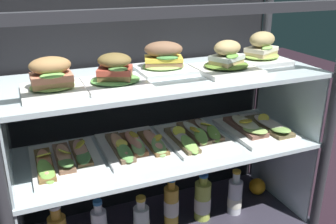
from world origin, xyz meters
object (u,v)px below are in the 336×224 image
plated_roll_sandwich_mid_left (261,51)px  open_sandwich_tray_far_right (65,160)px  juice_bottle_front_right_end (235,197)px  orange_fruit_beside_bottles (257,186)px  open_sandwich_tray_right_of_center (257,128)px  juice_bottle_front_left_end (142,222)px  open_sandwich_tray_near_right_corner (135,145)px  open_sandwich_tray_mid_right (195,136)px  plated_roll_sandwich_mid_right (115,74)px  juice_bottle_back_right (171,206)px  plated_roll_sandwich_right_of_center (163,61)px  juice_bottle_front_fourth (202,200)px  plated_roll_sandwich_center (227,61)px  plated_roll_sandwich_left_of_center (52,79)px

plated_roll_sandwich_mid_left → open_sandwich_tray_far_right: (-0.79, -0.03, -0.31)m
juice_bottle_front_right_end → orange_fruit_beside_bottles: bearing=24.5°
open_sandwich_tray_right_of_center → juice_bottle_front_left_end: bearing=-179.4°
open_sandwich_tray_near_right_corner → juice_bottle_front_left_end: bearing=-86.2°
juice_bottle_front_left_end → open_sandwich_tray_mid_right: bearing=9.2°
plated_roll_sandwich_mid_right → juice_bottle_back_right: 0.63m
orange_fruit_beside_bottles → open_sandwich_tray_right_of_center: bearing=-140.0°
juice_bottle_front_left_end → open_sandwich_tray_right_of_center: bearing=0.6°
plated_roll_sandwich_right_of_center → open_sandwich_tray_right_of_center: size_ratio=0.63×
open_sandwich_tray_near_right_corner → open_sandwich_tray_mid_right: bearing=-1.2°
open_sandwich_tray_near_right_corner → open_sandwich_tray_right_of_center: open_sandwich_tray_near_right_corner is taller
juice_bottle_front_left_end → juice_bottle_front_fourth: size_ratio=0.90×
plated_roll_sandwich_center → juice_bottle_front_right_end: bearing=12.8°
juice_bottle_back_right → juice_bottle_front_right_end: juice_bottle_back_right is taller
plated_roll_sandwich_mid_right → juice_bottle_front_right_end: plated_roll_sandwich_mid_right is taller
plated_roll_sandwich_center → juice_bottle_front_right_end: size_ratio=1.01×
plated_roll_sandwich_mid_left → juice_bottle_front_right_end: size_ratio=0.91×
open_sandwich_tray_near_right_corner → open_sandwich_tray_right_of_center: (0.51, -0.04, 0.00)m
open_sandwich_tray_far_right → orange_fruit_beside_bottles: bearing=3.8°
plated_roll_sandwich_mid_left → open_sandwich_tray_mid_right: size_ratio=0.61×
plated_roll_sandwich_left_of_center → plated_roll_sandwich_mid_right: 0.19m
plated_roll_sandwich_center → open_sandwich_tray_near_right_corner: (-0.34, 0.06, -0.30)m
plated_roll_sandwich_center → open_sandwich_tray_mid_right: 0.32m
juice_bottle_back_right → orange_fruit_beside_bottles: size_ratio=2.95×
juice_bottle_front_left_end → juice_bottle_front_right_end: juice_bottle_front_right_end is taller
open_sandwich_tray_mid_right → juice_bottle_front_fourth: bearing=-13.6°
open_sandwich_tray_far_right → open_sandwich_tray_mid_right: size_ratio=0.99×
plated_roll_sandwich_right_of_center → juice_bottle_front_fourth: bearing=-13.4°
open_sandwich_tray_near_right_corner → plated_roll_sandwich_mid_left: bearing=1.3°
juice_bottle_front_right_end → juice_bottle_front_left_end: bearing=-179.1°
plated_roll_sandwich_center → juice_bottle_front_fourth: bearing=140.1°
plated_roll_sandwich_left_of_center → open_sandwich_tray_near_right_corner: size_ratio=0.60×
plated_roll_sandwich_left_of_center → juice_bottle_front_fourth: size_ratio=0.86×
plated_roll_sandwich_mid_left → open_sandwich_tray_mid_right: 0.42m
juice_bottle_front_right_end → open_sandwich_tray_far_right: bearing=178.0°
plated_roll_sandwich_right_of_center → orange_fruit_beside_bottles: size_ratio=2.49×
open_sandwich_tray_mid_right → juice_bottle_back_right: bearing=-171.7°
plated_roll_sandwich_center → open_sandwich_tray_right_of_center: (0.17, 0.02, -0.30)m
open_sandwich_tray_far_right → juice_bottle_front_left_end: (0.26, -0.03, -0.31)m
open_sandwich_tray_right_of_center → open_sandwich_tray_mid_right: bearing=172.8°
plated_roll_sandwich_left_of_center → plated_roll_sandwich_right_of_center: same height
plated_roll_sandwich_right_of_center → plated_roll_sandwich_mid_left: 0.41m
plated_roll_sandwich_right_of_center → open_sandwich_tray_far_right: 0.49m
plated_roll_sandwich_center → plated_roll_sandwich_mid_left: (0.20, 0.07, 0.01)m
open_sandwich_tray_right_of_center → juice_bottle_front_left_end: 0.60m
open_sandwich_tray_far_right → orange_fruit_beside_bottles: size_ratio=3.90×
plated_roll_sandwich_right_of_center → plated_roll_sandwich_center: bearing=-21.2°
plated_roll_sandwich_mid_left → open_sandwich_tray_near_right_corner: size_ratio=0.62×
open_sandwich_tray_right_of_center → juice_bottle_front_left_end: (-0.51, -0.01, -0.31)m
plated_roll_sandwich_mid_right → orange_fruit_beside_bottles: bearing=9.6°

